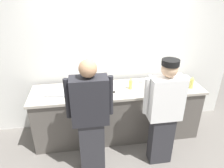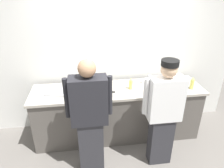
# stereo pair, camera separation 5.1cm
# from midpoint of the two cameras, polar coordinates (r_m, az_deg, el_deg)

# --- Properties ---
(ground_plane) EXTENTS (9.00, 9.00, 0.00)m
(ground_plane) POSITION_cam_midpoint_polar(r_m,az_deg,el_deg) (3.64, 2.84, -17.07)
(ground_plane) COLOR slate
(wall_back) EXTENTS (4.39, 0.10, 2.84)m
(wall_back) POSITION_cam_midpoint_polar(r_m,az_deg,el_deg) (3.65, 0.90, 9.15)
(wall_back) COLOR silver
(wall_back) RESTS_ON ground
(prep_counter) EXTENTS (2.80, 0.70, 0.92)m
(prep_counter) POSITION_cam_midpoint_polar(r_m,az_deg,el_deg) (3.64, 1.94, -7.75)
(prep_counter) COLOR #56514C
(prep_counter) RESTS_ON ground
(chef_near_left) EXTENTS (0.62, 0.24, 1.69)m
(chef_near_left) POSITION_cam_midpoint_polar(r_m,az_deg,el_deg) (2.79, -5.63, -8.90)
(chef_near_left) COLOR #2D2D33
(chef_near_left) RESTS_ON ground
(chef_center) EXTENTS (0.60, 0.24, 1.64)m
(chef_center) POSITION_cam_midpoint_polar(r_m,az_deg,el_deg) (2.99, 14.43, -7.53)
(chef_center) COLOR #2D2D33
(chef_center) RESTS_ON ground
(plate_stack_front) EXTENTS (0.23, 0.23, 0.06)m
(plate_stack_front) POSITION_cam_midpoint_polar(r_m,az_deg,el_deg) (3.49, -2.11, -0.05)
(plate_stack_front) COLOR white
(plate_stack_front) RESTS_ON prep_counter
(plate_stack_rear) EXTENTS (0.24, 0.24, 0.07)m
(plate_stack_rear) POSITION_cam_midpoint_polar(r_m,az_deg,el_deg) (3.25, -5.43, -2.07)
(plate_stack_rear) COLOR white
(plate_stack_rear) RESTS_ON prep_counter
(mixing_bowl_steel) EXTENTS (0.34, 0.34, 0.12)m
(mixing_bowl_steel) POSITION_cam_midpoint_polar(r_m,az_deg,el_deg) (3.66, 18.07, 0.47)
(mixing_bowl_steel) COLOR #B7BABF
(mixing_bowl_steel) RESTS_ON prep_counter
(sheet_tray) EXTENTS (0.58, 0.39, 0.02)m
(sheet_tray) POSITION_cam_midpoint_polar(r_m,az_deg,el_deg) (3.37, -12.79, -2.04)
(sheet_tray) COLOR #B7BABF
(sheet_tray) RESTS_ON prep_counter
(squeeze_bottle_primary) EXTENTS (0.06, 0.06, 0.19)m
(squeeze_bottle_primary) POSITION_cam_midpoint_polar(r_m,az_deg,el_deg) (3.37, 5.59, 0.04)
(squeeze_bottle_primary) COLOR #E5E066
(squeeze_bottle_primary) RESTS_ON prep_counter
(squeeze_bottle_secondary) EXTENTS (0.06, 0.06, 0.20)m
(squeeze_bottle_secondary) POSITION_cam_midpoint_polar(r_m,az_deg,el_deg) (3.61, 21.48, 0.17)
(squeeze_bottle_secondary) COLOR #E5E066
(squeeze_bottle_secondary) RESTS_ON prep_counter
(ramekin_red_sauce) EXTENTS (0.09, 0.09, 0.04)m
(ramekin_red_sauce) POSITION_cam_midpoint_polar(r_m,az_deg,el_deg) (3.63, 8.83, 0.68)
(ramekin_red_sauce) COLOR white
(ramekin_red_sauce) RESTS_ON prep_counter
(ramekin_green_sauce) EXTENTS (0.11, 0.11, 0.04)m
(ramekin_green_sauce) POSITION_cam_midpoint_polar(r_m,az_deg,el_deg) (3.43, 13.78, -1.47)
(ramekin_green_sauce) COLOR white
(ramekin_green_sauce) RESTS_ON prep_counter
(chefs_knife) EXTENTS (0.28, 0.03, 0.02)m
(chefs_knife) POSITION_cam_midpoint_polar(r_m,az_deg,el_deg) (3.29, 1.72, -2.18)
(chefs_knife) COLOR #B7BABF
(chefs_knife) RESTS_ON prep_counter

